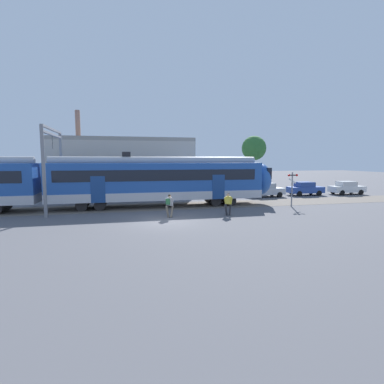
{
  "coord_description": "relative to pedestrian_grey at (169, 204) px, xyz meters",
  "views": [
    {
      "loc": [
        -2.79,
        -19.34,
        4.08
      ],
      "look_at": [
        2.42,
        2.94,
        1.6
      ],
      "focal_mm": 28.0,
      "sensor_mm": 36.0,
      "label": 1
    }
  ],
  "objects": [
    {
      "name": "catenary_gantry",
      "position": [
        -8.51,
        5.2,
        3.32
      ],
      "size": [
        0.24,
        6.64,
        6.53
      ],
      "color": "gray",
      "rests_on": "ground"
    },
    {
      "name": "pedestrian_grey",
      "position": [
        0.0,
        0.0,
        0.0
      ],
      "size": [
        0.69,
        0.5,
        1.67
      ],
      "color": "#6B6051",
      "rests_on": "ground"
    },
    {
      "name": "parked_car_silver",
      "position": [
        12.06,
        9.19,
        -0.21
      ],
      "size": [
        4.08,
        1.91,
        1.54
      ],
      "color": "#B7BABF",
      "rests_on": "ground"
    },
    {
      "name": "street_tree_right",
      "position": [
        14.12,
        16.86,
        4.57
      ],
      "size": [
        3.26,
        3.26,
        7.24
      ],
      "color": "brown",
      "rests_on": "ground"
    },
    {
      "name": "crossing_signal",
      "position": [
        11.12,
        2.46,
        1.02
      ],
      "size": [
        0.96,
        0.22,
        3.0
      ],
      "color": "gray",
      "rests_on": "ground"
    },
    {
      "name": "parked_car_blue",
      "position": [
        17.24,
        9.63,
        -0.21
      ],
      "size": [
        4.03,
        1.81,
        1.54
      ],
      "color": "#284799",
      "rests_on": "ground"
    },
    {
      "name": "pedestrian_yellow",
      "position": [
        4.33,
        -0.17,
        0.0
      ],
      "size": [
        0.69,
        0.5,
        1.67
      ],
      "color": "#28282D",
      "rests_on": "ground"
    },
    {
      "name": "background_building",
      "position": [
        -3.06,
        13.03,
        2.22
      ],
      "size": [
        15.08,
        5.0,
        9.2
      ],
      "color": "#B2A899",
      "rests_on": "ground"
    },
    {
      "name": "parked_car_white",
      "position": [
        22.53,
        9.28,
        -0.21
      ],
      "size": [
        4.04,
        1.84,
        1.54
      ],
      "color": "silver",
      "rests_on": "ground"
    },
    {
      "name": "track_bed",
      "position": [
        -11.11,
        5.2,
        -0.98
      ],
      "size": [
        80.0,
        4.4,
        0.01
      ],
      "primitive_type": "cube",
      "color": "#605951",
      "rests_on": "ground"
    },
    {
      "name": "ground_plane",
      "position": [
        -0.41,
        -1.33,
        -0.99
      ],
      "size": [
        160.0,
        160.0,
        0.0
      ],
      "primitive_type": "plane",
      "color": "#515156"
    }
  ]
}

